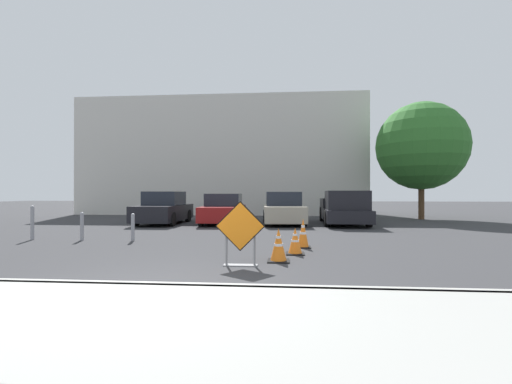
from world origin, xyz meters
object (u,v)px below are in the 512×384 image
object	(u,v)px
bollard_nearest	(133,226)
traffic_cone_third	(303,233)
parked_car_nearest	(164,209)
bollard_second	(82,225)
parked_car_third	(283,209)
road_closed_sign	(240,232)
traffic_cone_nearest	(279,245)
parked_car_second	(224,210)
bollard_third	(32,222)
pickup_truck	(344,209)
traffic_cone_second	(295,241)

from	to	relation	value
bollard_nearest	traffic_cone_third	bearing A→B (deg)	-9.25
parked_car_nearest	bollard_second	size ratio (longest dim) A/B	4.54
parked_car_third	bollard_nearest	distance (m)	7.87
road_closed_sign	bollard_nearest	bearing A→B (deg)	138.52
bollard_second	traffic_cone_nearest	bearing A→B (deg)	-24.31
parked_car_second	bollard_third	world-z (taller)	parked_car_second
parked_car_nearest	bollard_third	world-z (taller)	parked_car_nearest
road_closed_sign	parked_car_nearest	size ratio (longest dim) A/B	0.33
road_closed_sign	bollard_third	world-z (taller)	road_closed_sign
traffic_cone_third	parked_car_nearest	size ratio (longest dim) A/B	0.20
traffic_cone_third	bollard_nearest	distance (m)	5.31
traffic_cone_third	parked_car_nearest	bearing A→B (deg)	132.95
parked_car_nearest	bollard_nearest	bearing A→B (deg)	101.11
parked_car_second	pickup_truck	world-z (taller)	pickup_truck
traffic_cone_nearest	bollard_nearest	world-z (taller)	bollard_nearest
traffic_cone_second	parked_car_second	distance (m)	8.79
parked_car_second	parked_car_third	size ratio (longest dim) A/B	1.01
bollard_nearest	bollard_second	distance (m)	1.67
parked_car_nearest	parked_car_third	bearing A→B (deg)	-176.78
parked_car_nearest	parked_car_second	world-z (taller)	parked_car_nearest
parked_car_nearest	parked_car_third	world-z (taller)	parked_car_nearest
road_closed_sign	parked_car_second	world-z (taller)	parked_car_second
bollard_third	bollard_second	bearing A→B (deg)	0.00
bollard_third	pickup_truck	bearing A→B (deg)	29.92
parked_car_third	traffic_cone_third	bearing A→B (deg)	90.55
pickup_truck	bollard_nearest	size ratio (longest dim) A/B	6.07
traffic_cone_nearest	bollard_second	bearing A→B (deg)	155.69
bollard_nearest	bollard_third	xyz separation A→B (m)	(-3.33, 0.00, 0.12)
traffic_cone_nearest	bollard_third	distance (m)	8.41
traffic_cone_second	bollard_second	xyz separation A→B (m)	(-6.65, 1.89, 0.16)
traffic_cone_second	bollard_third	xyz separation A→B (m)	(-8.32, 1.89, 0.26)
bollard_nearest	pickup_truck	bearing A→B (deg)	39.63
road_closed_sign	parked_car_second	size ratio (longest dim) A/B	0.32
parked_car_third	bollard_nearest	bearing A→B (deg)	49.63
road_closed_sign	traffic_cone_nearest	world-z (taller)	road_closed_sign
traffic_cone_second	parked_car_second	bearing A→B (deg)	111.55
road_closed_sign	pickup_truck	distance (m)	10.36
parked_car_second	pickup_truck	distance (m)	5.83
pickup_truck	traffic_cone_second	bearing A→B (deg)	74.63
bollard_nearest	bollard_second	bearing A→B (deg)	180.00
traffic_cone_second	parked_car_third	size ratio (longest dim) A/B	0.16
traffic_cone_second	parked_car_third	bearing A→B (deg)	92.15
road_closed_sign	parked_car_nearest	distance (m)	10.63
traffic_cone_nearest	road_closed_sign	bearing A→B (deg)	-144.77
parked_car_nearest	traffic_cone_nearest	bearing A→B (deg)	123.23
road_closed_sign	traffic_cone_third	distance (m)	2.91
traffic_cone_third	pickup_truck	distance (m)	7.52
traffic_cone_second	parked_car_second	xyz separation A→B (m)	(-3.23, 8.17, 0.36)
road_closed_sign	traffic_cone_third	xyz separation A→B (m)	(1.42, 2.52, -0.32)
bollard_third	parked_car_nearest	bearing A→B (deg)	70.17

